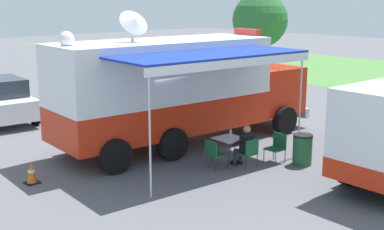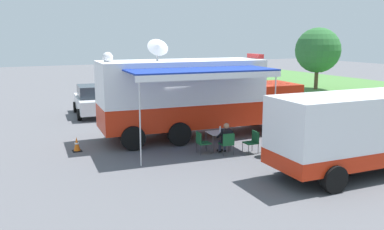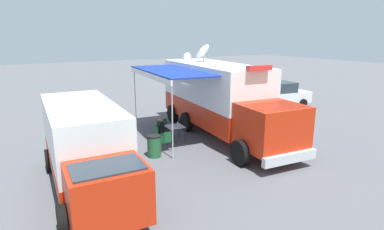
{
  "view_description": "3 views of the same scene",
  "coord_description": "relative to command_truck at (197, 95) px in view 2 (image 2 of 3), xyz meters",
  "views": [
    {
      "loc": [
        12.55,
        -10.44,
        4.78
      ],
      "look_at": [
        1.66,
        -0.27,
        1.41
      ],
      "focal_mm": 48.43,
      "sensor_mm": 36.0,
      "label": 1
    },
    {
      "loc": [
        16.58,
        -7.54,
        4.57
      ],
      "look_at": [
        0.66,
        0.21,
        1.15
      ],
      "focal_mm": 38.64,
      "sensor_mm": 36.0,
      "label": 2
    },
    {
      "loc": [
        8.95,
        13.27,
        4.86
      ],
      "look_at": [
        1.35,
        0.16,
        1.05
      ],
      "focal_mm": 29.6,
      "sensor_mm": 36.0,
      "label": 3
    }
  ],
  "objects": [
    {
      "name": "folding_table",
      "position": [
        2.39,
        -0.25,
        -1.27
      ],
      "size": [
        0.86,
        0.86,
        0.73
      ],
      "color": "silver",
      "rests_on": "ground"
    },
    {
      "name": "traffic_cone",
      "position": [
        0.1,
        -5.44,
        -1.66
      ],
      "size": [
        0.36,
        0.36,
        0.58
      ],
      "color": "black",
      "rests_on": "ground"
    },
    {
      "name": "support_truck",
      "position": [
        6.98,
        2.52,
        -0.56
      ],
      "size": [
        2.58,
        6.89,
        2.7
      ],
      "color": "white",
      "rests_on": "ground"
    },
    {
      "name": "water_bottle",
      "position": [
        2.3,
        -0.11,
        -1.11
      ],
      "size": [
        0.07,
        0.07,
        0.22
      ],
      "color": "silver",
      "rests_on": "folding_table"
    },
    {
      "name": "lot_stripe",
      "position": [
        -2.82,
        -0.6,
        -1.94
      ],
      "size": [
        0.52,
        4.79,
        0.01
      ],
      "primitive_type": "cube",
      "rotation": [
        0.0,
        0.0,
        -0.08
      ],
      "color": "silver",
      "rests_on": "ground"
    },
    {
      "name": "seated_responder",
      "position": [
        3.0,
        -0.28,
        -1.29
      ],
      "size": [
        0.69,
        0.58,
        1.25
      ],
      "color": "black",
      "rests_on": "ground"
    },
    {
      "name": "command_truck",
      "position": [
        0.0,
        0.0,
        0.0
      ],
      "size": [
        5.33,
        9.66,
        4.53
      ],
      "color": "red",
      "rests_on": "ground"
    },
    {
      "name": "folding_chair_spare_by_truck",
      "position": [
        3.37,
        0.76,
        -1.43
      ],
      "size": [
        0.5,
        0.5,
        0.87
      ],
      "color": "#19562D",
      "rests_on": "ground"
    },
    {
      "name": "tree_far_left",
      "position": [
        -10.75,
        16.9,
        1.38
      ],
      "size": [
        3.82,
        3.82,
        5.24
      ],
      "color": "brown",
      "rests_on": "ground"
    },
    {
      "name": "ground_plane",
      "position": [
        -0.1,
        -0.74,
        -1.94
      ],
      "size": [
        100.0,
        100.0,
        0.0
      ],
      "primitive_type": "plane",
      "color": "#5B5B60"
    },
    {
      "name": "trash_bin",
      "position": [
        4.03,
        1.11,
        -1.49
      ],
      "size": [
        0.57,
        0.57,
        0.91
      ],
      "color": "#235B33",
      "rests_on": "ground"
    },
    {
      "name": "folding_chair_beside_table",
      "position": [
        2.59,
        -1.1,
        -1.43
      ],
      "size": [
        0.52,
        0.52,
        0.87
      ],
      "color": "#19562D",
      "rests_on": "ground"
    },
    {
      "name": "folding_chair_at_table",
      "position": [
        3.19,
        -0.29,
        -1.43
      ],
      "size": [
        0.52,
        0.52,
        0.87
      ],
      "color": "#19562D",
      "rests_on": "ground"
    },
    {
      "name": "car_behind_truck",
      "position": [
        -7.22,
        -3.12,
        -1.06
      ],
      "size": [
        4.36,
        2.34,
        1.76
      ],
      "color": "silver",
      "rests_on": "ground"
    }
  ]
}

